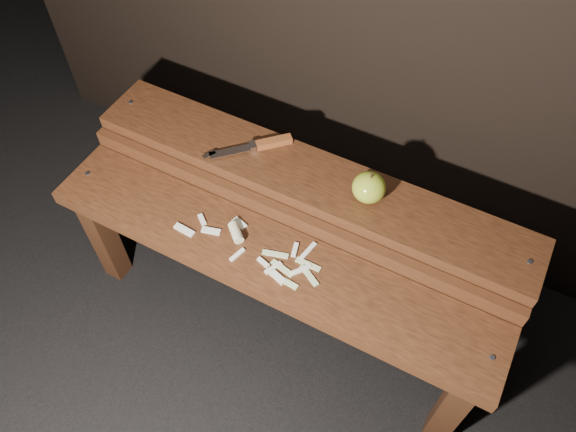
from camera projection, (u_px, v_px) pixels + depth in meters
The scene contains 6 objects.
ground at pixel (279, 316), 1.74m from camera, with size 60.00×60.00×0.00m, color black.
bench_front_tier at pixel (266, 273), 1.42m from camera, with size 1.20×0.20×0.42m.
bench_rear_tier at pixel (307, 196), 1.49m from camera, with size 1.20×0.21×0.50m.
apple at pixel (369, 187), 1.35m from camera, with size 0.08×0.08×0.09m.
knife at pixel (262, 145), 1.47m from camera, with size 0.18×0.18×0.02m.
apple_scraps at pixel (252, 245), 1.38m from camera, with size 0.40×0.14×0.03m.
Camera 1 is at (0.39, -0.68, 1.58)m, focal length 35.00 mm.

